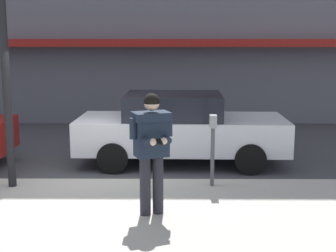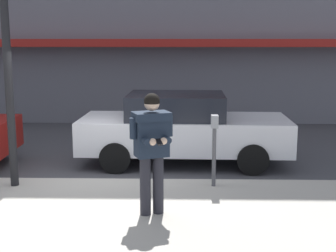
{
  "view_description": "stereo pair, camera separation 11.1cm",
  "coord_description": "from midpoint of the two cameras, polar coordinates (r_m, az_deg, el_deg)",
  "views": [
    {
      "loc": [
        1.49,
        -8.58,
        2.68
      ],
      "look_at": [
        1.45,
        -2.09,
        1.49
      ],
      "focal_mm": 50.0,
      "sensor_mm": 36.0,
      "label": 1
    },
    {
      "loc": [
        1.61,
        -8.57,
        2.68
      ],
      "look_at": [
        1.45,
        -2.09,
        1.49
      ],
      "focal_mm": 50.0,
      "sensor_mm": 36.0,
      "label": 2
    }
  ],
  "objects": [
    {
      "name": "ground_plane",
      "position": [
        9.12,
        -9.47,
        -6.84
      ],
      "size": [
        80.0,
        80.0,
        0.0
      ],
      "primitive_type": "plane",
      "color": "#3D3D42"
    },
    {
      "name": "sidewalk",
      "position": [
        6.32,
        -4.77,
        -14.04
      ],
      "size": [
        32.0,
        5.3,
        0.14
      ],
      "primitive_type": "cube",
      "color": "#A8A399",
      "rests_on": "ground"
    },
    {
      "name": "curb_paint_line",
      "position": [
        9.05,
        -3.12,
        -6.82
      ],
      "size": [
        28.0,
        0.12,
        0.01
      ],
      "primitive_type": "cube",
      "color": "silver",
      "rests_on": "ground"
    },
    {
      "name": "parked_sedan_mid",
      "position": [
        10.24,
        1.11,
        -0.23
      ],
      "size": [
        4.54,
        2.01,
        1.54
      ],
      "color": "silver",
      "rests_on": "ground"
    },
    {
      "name": "man_texting_on_phone",
      "position": [
        6.75,
        -2.49,
        -1.82
      ],
      "size": [
        0.61,
        0.65,
        1.81
      ],
      "color": "#23232B",
      "rests_on": "sidewalk"
    },
    {
      "name": "street_lamp_post",
      "position": [
        8.44,
        -19.97,
        12.92
      ],
      "size": [
        0.36,
        0.36,
        4.88
      ],
      "color": "black",
      "rests_on": "sidewalk"
    },
    {
      "name": "parking_meter",
      "position": [
        8.18,
        5.09,
        -1.7
      ],
      "size": [
        0.12,
        0.18,
        1.27
      ],
      "color": "#4C4C51",
      "rests_on": "sidewalk"
    }
  ]
}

